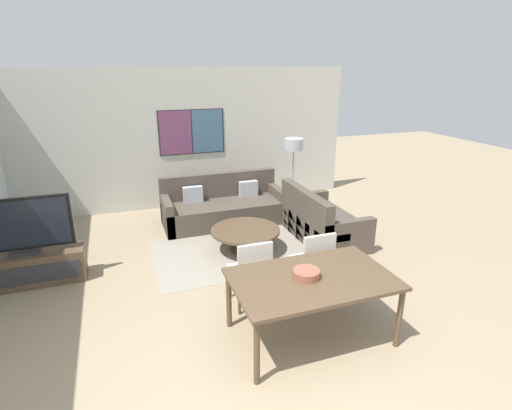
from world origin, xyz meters
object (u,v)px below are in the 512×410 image
object	(u,v)px
sofa_main	(223,207)
television	(20,227)
dining_chair_left	(252,269)
fruit_bowl	(306,273)
dining_chair_centre	(314,260)
sofa_side	(320,224)
tv_console	(29,269)
coffee_table	(245,235)
dining_table	(312,283)
floor_lamp	(294,150)

from	to	relation	value
sofa_main	television	bearing A→B (deg)	-156.50
dining_chair_left	fruit_bowl	distance (m)	0.87
television	dining_chair_centre	world-z (taller)	television
sofa_main	sofa_side	xyz separation A→B (m)	(1.34, -1.34, -0.00)
tv_console	coffee_table	distance (m)	3.09
sofa_side	dining_chair_centre	bearing A→B (deg)	149.06
dining_table	sofa_main	bearing A→B (deg)	90.02
coffee_table	television	bearing A→B (deg)	179.78
coffee_table	dining_chair_left	xyz separation A→B (m)	(-0.41, -1.50, 0.23)
sofa_main	dining_table	bearing A→B (deg)	-89.98
dining_table	dining_chair_centre	distance (m)	0.86
fruit_bowl	dining_chair_centre	bearing A→B (deg)	56.34
dining_chair_centre	coffee_table	bearing A→B (deg)	105.11
television	sofa_main	bearing A→B (deg)	23.50
dining_chair_left	dining_table	bearing A→B (deg)	-61.68
sofa_side	floor_lamp	xyz separation A→B (m)	(0.11, 1.37, 1.01)
coffee_table	floor_lamp	world-z (taller)	floor_lamp
sofa_side	dining_table	bearing A→B (deg)	149.61
television	dining_table	world-z (taller)	television
tv_console	television	bearing A→B (deg)	90.00
coffee_table	fruit_bowl	world-z (taller)	fruit_bowl
tv_console	sofa_side	distance (m)	4.43
television	sofa_main	world-z (taller)	television
sofa_main	coffee_table	size ratio (longest dim) A/B	2.05
coffee_table	fruit_bowl	bearing A→B (deg)	-91.63
dining_chair_left	television	bearing A→B (deg)	150.50
dining_chair_centre	dining_chair_left	bearing A→B (deg)	178.06
fruit_bowl	tv_console	bearing A→B (deg)	143.26
sofa_main	dining_table	distance (m)	3.65
sofa_main	floor_lamp	xyz separation A→B (m)	(1.45, 0.03, 1.01)
tv_console	dining_table	world-z (taller)	dining_table
television	sofa_main	xyz separation A→B (m)	(3.09, 1.34, -0.57)
tv_console	dining_table	size ratio (longest dim) A/B	0.85
dining_table	dining_chair_left	world-z (taller)	dining_chair_left
dining_chair_centre	fruit_bowl	size ratio (longest dim) A/B	3.12
dining_table	coffee_table	bearing A→B (deg)	90.03
sofa_side	television	bearing A→B (deg)	90.04
sofa_side	coffee_table	bearing A→B (deg)	90.63
dining_chair_centre	sofa_main	bearing A→B (deg)	98.15
sofa_main	dining_chair_left	xyz separation A→B (m)	(-0.41, -2.86, 0.23)
sofa_main	floor_lamp	distance (m)	1.76
sofa_main	coffee_table	bearing A→B (deg)	-90.00
coffee_table	floor_lamp	bearing A→B (deg)	43.70
dining_table	fruit_bowl	size ratio (longest dim) A/B	5.91
tv_console	dining_chair_left	size ratio (longest dim) A/B	1.61
television	dining_chair_left	bearing A→B (deg)	-29.50
dining_table	sofa_side	bearing A→B (deg)	59.61
sofa_main	dining_chair_centre	world-z (taller)	dining_chair_centre
coffee_table	dining_table	xyz separation A→B (m)	(0.00, -2.27, 0.38)
television	sofa_side	distance (m)	4.47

